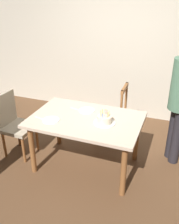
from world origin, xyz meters
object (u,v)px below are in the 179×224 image
plate_near_celebrant (51,120)px  plate_far_side (87,110)px  birthday_cake (105,120)px  chair_upholstered (13,121)px  dining_table (86,125)px  chair_spindle_back (112,114)px

plate_near_celebrant → plate_far_side: 0.54m
plate_far_side → birthday_cake: bearing=-36.9°
chair_upholstered → plate_far_side: bearing=15.7°
dining_table → chair_spindle_back: (0.14, 0.80, -0.20)m
dining_table → plate_near_celebrant: (-0.40, -0.22, 0.10)m
plate_far_side → chair_upholstered: (-1.04, -0.29, -0.22)m
dining_table → chair_upholstered: bearing=-176.1°
birthday_cake → chair_upholstered: size_ratio=0.29×
chair_spindle_back → birthday_cake: bearing=-81.4°
plate_near_celebrant → birthday_cake: bearing=14.9°
plate_near_celebrant → chair_spindle_back: chair_spindle_back is taller
dining_table → plate_near_celebrant: 0.46m
plate_near_celebrant → plate_far_side: bearing=53.0°
birthday_cake → chair_spindle_back: (-0.13, 0.84, -0.34)m
plate_near_celebrant → chair_spindle_back: bearing=62.2°
birthday_cake → chair_upholstered: chair_upholstered is taller
birthday_cake → chair_spindle_back: bearing=98.6°
birthday_cake → plate_far_side: size_ratio=1.27×
birthday_cake → plate_near_celebrant: 0.69m
dining_table → plate_near_celebrant: plate_near_celebrant is taller
chair_spindle_back → plate_far_side: bearing=-109.9°
birthday_cake → plate_far_side: (-0.34, 0.25, -0.04)m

